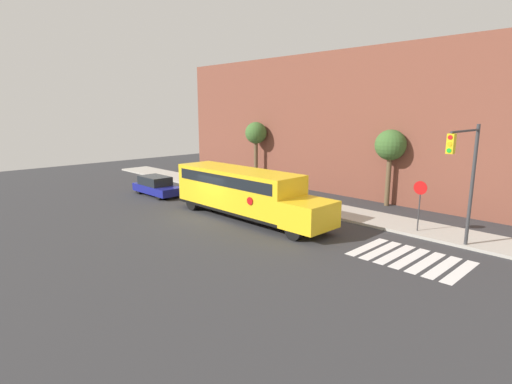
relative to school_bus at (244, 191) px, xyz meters
name	(u,v)px	position (x,y,z in m)	size (l,w,h in m)	color
ground_plane	(211,217)	(-1.55, -1.32, -1.68)	(60.00, 60.00, 0.00)	#333335
sidewalk_strip	(282,199)	(-1.55, 5.18, -1.60)	(44.00, 3.00, 0.15)	#B2ADA3
building_backdrop	(337,123)	(-1.55, 11.68, 3.68)	(32.00, 4.00, 10.71)	brown
crosswalk_stripes	(410,258)	(10.10, 0.68, -1.67)	(4.70, 3.20, 0.01)	white
school_bus	(244,191)	(0.00, 0.00, 0.00)	(11.05, 2.57, 2.92)	yellow
parked_car	(156,186)	(-9.50, -0.34, -0.96)	(4.47, 1.76, 1.45)	navy
stop_sign	(420,199)	(8.70, 4.47, 0.19)	(0.71, 0.10, 2.82)	#38383A
traffic_light	(466,170)	(11.28, 2.94, 2.15)	(0.28, 3.33, 5.80)	#38383A
tree_near_sidewalk	(390,146)	(4.49, 9.15, 2.36)	(2.05, 2.05, 5.16)	brown
tree_far_sidewalk	(256,135)	(-8.03, 8.87, 2.60)	(1.89, 1.89, 5.38)	brown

